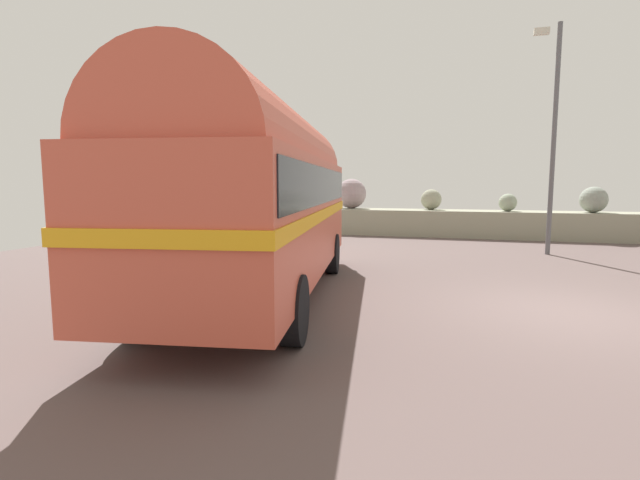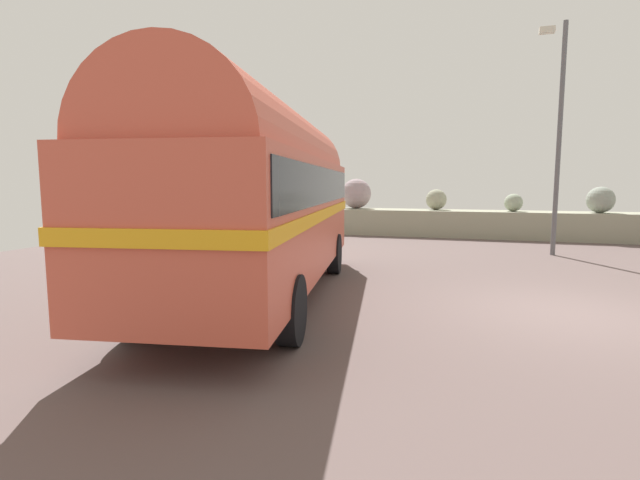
{
  "view_description": "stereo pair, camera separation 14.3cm",
  "coord_description": "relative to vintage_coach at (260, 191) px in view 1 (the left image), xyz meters",
  "views": [
    {
      "loc": [
        -1.76,
        -8.62,
        2.17
      ],
      "look_at": [
        -4.23,
        -0.54,
        1.17
      ],
      "focal_mm": 26.45,
      "sensor_mm": 36.0,
      "label": 1
    },
    {
      "loc": [
        -1.62,
        -8.58,
        2.17
      ],
      "look_at": [
        -4.23,
        -0.54,
        1.17
      ],
      "focal_mm": 26.45,
      "sensor_mm": 36.0,
      "label": 2
    }
  ],
  "objects": [
    {
      "name": "lamp_post",
      "position": [
        6.13,
        7.76,
        1.81
      ],
      "size": [
        0.73,
        0.63,
        6.9
      ],
      "color": "#5B5B60",
      "rests_on": "ground"
    },
    {
      "name": "breakwater",
      "position": [
        5.34,
        12.31,
        -1.34
      ],
      "size": [
        31.36,
        1.99,
        2.42
      ],
      "color": "gray",
      "rests_on": "ground"
    },
    {
      "name": "ground",
      "position": [
        5.42,
        0.47,
        -2.04
      ],
      "size": [
        32.0,
        26.0,
        0.02
      ],
      "color": "brown"
    },
    {
      "name": "vintage_coach",
      "position": [
        0.0,
        0.0,
        0.0
      ],
      "size": [
        3.87,
        8.87,
        3.7
      ],
      "rotation": [
        0.0,
        0.0,
        0.17
      ],
      "color": "black",
      "rests_on": "ground"
    }
  ]
}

